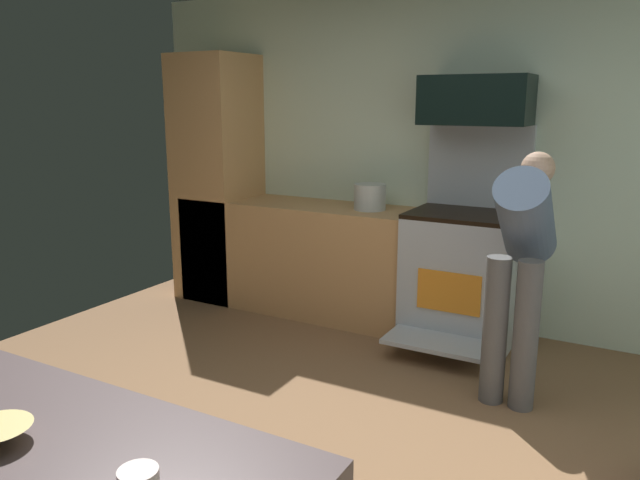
{
  "coord_description": "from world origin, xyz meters",
  "views": [
    {
      "loc": [
        1.49,
        -2.25,
        1.71
      ],
      "look_at": [
        0.07,
        0.3,
        1.05
      ],
      "focal_mm": 34.36,
      "sensor_mm": 36.0,
      "label": 1
    }
  ],
  "objects": [
    {
      "name": "ground_plane",
      "position": [
        0.0,
        0.0,
        -0.01
      ],
      "size": [
        5.2,
        4.8,
        0.02
      ],
      "primitive_type": "cube",
      "color": "#896241"
    },
    {
      "name": "wall_back",
      "position": [
        0.0,
        2.34,
        1.3
      ],
      "size": [
        5.2,
        0.12,
        2.6
      ],
      "primitive_type": "cube",
      "color": "silver",
      "rests_on": "ground"
    },
    {
      "name": "lower_cabinet_run",
      "position": [
        -0.9,
        1.98,
        0.45
      ],
      "size": [
        2.4,
        0.6,
        0.9
      ],
      "primitive_type": "cube",
      "color": "tan",
      "rests_on": "ground"
    },
    {
      "name": "cabinet_column",
      "position": [
        -1.9,
        1.98,
        1.05
      ],
      "size": [
        0.6,
        0.6,
        2.1
      ],
      "primitive_type": "cube",
      "color": "tan",
      "rests_on": "ground"
    },
    {
      "name": "oven_range",
      "position": [
        0.32,
        1.97,
        0.51
      ],
      "size": [
        0.76,
        0.98,
        1.55
      ],
      "color": "#B3BBC3",
      "rests_on": "ground"
    },
    {
      "name": "microwave",
      "position": [
        0.32,
        2.06,
        1.72
      ],
      "size": [
        0.74,
        0.38,
        0.34
      ],
      "primitive_type": "cube",
      "color": "black",
      "rests_on": "oven_range"
    },
    {
      "name": "person_cook",
      "position": [
        0.84,
        1.27,
        0.86
      ],
      "size": [
        0.31,
        0.68,
        1.42
      ],
      "color": "#575757",
      "rests_on": "ground"
    },
    {
      "name": "stock_pot",
      "position": [
        -0.43,
        1.98,
        1.0
      ],
      "size": [
        0.25,
        0.25,
        0.2
      ],
      "primitive_type": "cylinder",
      "color": "silver",
      "rests_on": "lower_cabinet_run"
    }
  ]
}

